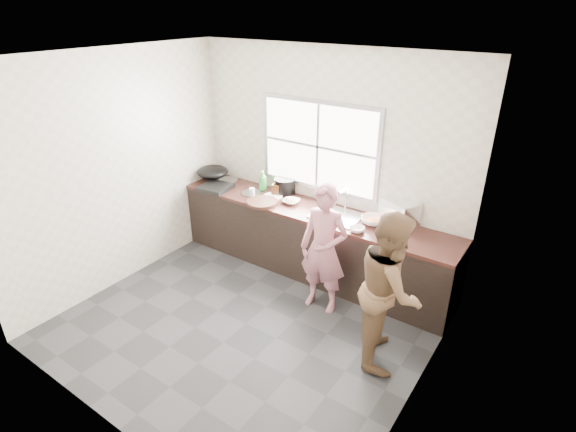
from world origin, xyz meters
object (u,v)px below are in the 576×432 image
Objects in this scene: cutting_board at (262,202)px; bowl_held at (357,229)px; bottle_green at (263,181)px; woman at (324,253)px; bowl_mince at (291,202)px; burner at (215,188)px; person_side at (390,289)px; bottle_brown_short at (287,188)px; glass_jar at (252,192)px; pot_lid_left at (228,180)px; bottle_brown_tall at (276,187)px; dish_rack at (400,212)px; bowl_crabs at (373,221)px; wok at (213,172)px; plate_food at (273,196)px; pot_lid_right at (252,193)px; black_pot at (285,186)px.

cutting_board is 1.84× the size of bowl_held.
woman is at bearing -27.32° from bottle_green.
cutting_board is 0.36m from bowl_mince.
cutting_board is 1.01× the size of burner.
person_side is 9.66× the size of bottle_brown_short.
glass_jar is at bearing 11.28° from burner.
bottle_green is 1.03× the size of pot_lid_left.
dish_rack is at bearing 3.61° from bottle_brown_tall.
bottle_brown_short reaches higher than bowl_crabs.
bowl_crabs is 1.30m from bottle_brown_short.
glass_jar is at bearing -170.22° from bowl_mince.
bottle_green is 0.64m from burner.
wok is at bearing -173.66° from bottle_brown_tall.
wok reaches higher than plate_food.
woman is 3.63× the size of burner.
pot_lid_left is at bearing 46.92° from wok.
glass_jar is (-1.55, 0.12, 0.02)m from bowl_held.
bowl_mince is at bearing -5.48° from plate_food.
bowl_held is at bearing -9.50° from pot_lid_left.
plate_food is (-1.10, 0.59, 0.19)m from woman.
burner is 2.43m from dish_rack.
bottle_brown_tall is 0.77× the size of pot_lid_right.
bowl_held is at bearing -6.27° from pot_lid_right.
bowl_held reaches higher than bowl_mince.
glass_jar is (-0.28, -0.32, -0.04)m from black_pot.
cutting_board is 1.30m from bowl_held.
dish_rack is (1.61, 0.18, 0.13)m from plate_food.
bowl_crabs is 0.80× the size of pot_lid_right.
black_pot is 0.72× the size of burner.
woman is at bearing -36.48° from black_pot.
dish_rack is at bearing 1.47° from pot_lid_left.
person_side is 3.03m from pot_lid_left.
burner is (-2.09, 0.01, -0.00)m from bowl_held.
woman is at bearing -37.31° from bottle_brown_short.
wok is at bearing -178.42° from plate_food.
black_pot reaches higher than glass_jar.
burner is at bearing -76.62° from pot_lid_left.
dish_rack reaches higher than plate_food.
woman is at bearing -17.49° from cutting_board.
pot_lid_right is (-0.37, -0.26, -0.07)m from bottle_brown_short.
burner is at bearing -152.50° from black_pot.
black_pot reaches higher than bottle_brown_short.
bowl_crabs is at bearing 1.38° from wok.
woman reaches higher than dish_rack.
woman is 1.44m from glass_jar.
pot_lid_left is at bearing -155.12° from dish_rack.
black_pot is 0.30m from bottle_green.
person_side is 1.12m from bowl_crabs.
person_side is 5.78× the size of pot_lid_right.
bottle_brown_tall is 0.15m from bottle_brown_short.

